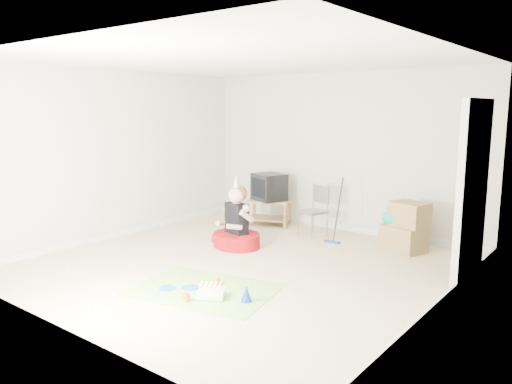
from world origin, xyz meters
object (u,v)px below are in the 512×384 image
Objects in this scene: cardboard_boxes at (405,228)px; birthday_cake at (211,295)px; folding_chair at (313,211)px; tv_stand at (269,210)px; crt_tv at (269,187)px; seated_woman at (237,231)px.

cardboard_boxes is 1.94× the size of birthday_cake.
cardboard_boxes is (1.47, 0.11, -0.06)m from folding_chair.
cardboard_boxes is (2.48, -0.10, 0.08)m from tv_stand.
crt_tv is at bearing 177.77° from cardboard_boxes.
folding_chair is 2.27× the size of birthday_cake.
folding_chair is at bearing 64.99° from seated_woman.
tv_stand is 0.41m from crt_tv.
crt_tv reaches higher than birthday_cake.
cardboard_boxes is 3.18m from birthday_cake.
crt_tv reaches higher than folding_chair.
folding_chair reaches higher than cardboard_boxes.
cardboard_boxes is at bearing 72.46° from birthday_cake.
tv_stand is 3.48m from birthday_cake.
seated_woman is (0.45, -1.41, -0.44)m from crt_tv.
birthday_cake is (1.52, -3.12, -0.22)m from tv_stand.
tv_stand is at bearing -43.57° from crt_tv.
crt_tv is (-0.00, 0.00, 0.41)m from tv_stand.
crt_tv is at bearing 116.03° from birthday_cake.
crt_tv is 3.53m from birthday_cake.
cardboard_boxes is at bearing 4.19° from folding_chair.
crt_tv is 1.45× the size of birthday_cake.
folding_chair reaches higher than birthday_cake.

